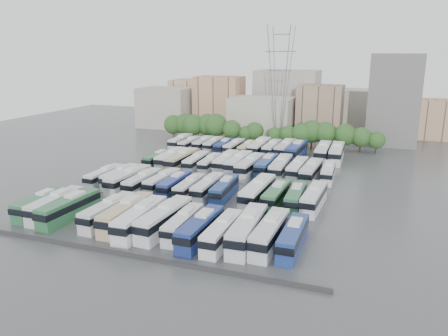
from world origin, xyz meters
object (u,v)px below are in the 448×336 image
(bus_r2_s2, at_px, (171,158))
(bus_r0_s10, at_px, (222,232))
(bus_r2_s10, at_px, (281,167))
(bus_r3_s1, at_px, (190,144))
(bus_r0_s4, at_px, (108,211))
(bus_r1_s7, at_px, (208,187))
(bus_r3_s2, at_px, (203,144))
(bus_r0_s5, at_px, (126,214))
(bus_r3_s5, at_px, (234,147))
(bus_r1_s10, at_px, (258,192))
(bus_r3_s4, at_px, (224,146))
(bus_r2_s7, at_px, (238,163))
(bus_r3_s12, at_px, (323,152))
(bus_r3_s8, at_px, (272,149))
(bus_r1_s13, at_px, (314,198))
(bus_r0_s8, at_px, (183,223))
(bus_r0_s12, at_px, (270,233))
(bus_r2_s9, at_px, (267,165))
(bus_r0_s6, at_px, (140,218))
(bus_r1_s0, at_px, (104,176))
(bus_r1_s8, at_px, (224,189))
(bus_r0_s9, at_px, (200,228))
(bus_r1_s2, at_px, (128,179))
(bus_r2_s11, at_px, (297,169))
(electricity_pylon, at_px, (280,79))
(bus_r2_s5, at_px, (210,163))
(bus_r1_s1, at_px, (120,176))
(bus_r2_s6, at_px, (226,162))
(bus_r0_s7, at_px, (164,219))
(bus_r1_s5, at_px, (175,184))
(bus_r3_s0, at_px, (181,142))
(bus_r1_s12, at_px, (296,197))
(bus_r3_s9, at_px, (285,149))
(bus_r1_s4, at_px, (163,181))
(bus_r3_s7, at_px, (259,147))
(bus_r0_s2, at_px, (69,208))
(bus_r2_s12, at_px, (311,172))
(bus_r1_s6, at_px, (189,187))
(bus_r1_s11, at_px, (276,195))
(bus_r2_s13, at_px, (328,172))
(bus_r1_s3, at_px, (142,182))
(apartment_tower, at_px, (394,100))
(bus_r3_s10, at_px, (296,150))
(bus_r2_s4, at_px, (196,162))
(bus_r0_s13, at_px, (293,237))

(bus_r2_s2, bearing_deg, bus_r0_s10, -54.67)
(bus_r2_s10, relative_size, bus_r3_s1, 1.21)
(bus_r0_s4, relative_size, bus_r1_s7, 1.05)
(bus_r3_s2, bearing_deg, bus_r0_s5, -80.31)
(bus_r3_s5, bearing_deg, bus_r1_s10, -63.80)
(bus_r1_s10, bearing_deg, bus_r3_s4, 120.38)
(bus_r2_s7, distance_m, bus_r3_s12, 24.30)
(bus_r0_s4, relative_size, bus_r0_s5, 0.94)
(bus_r2_s2, distance_m, bus_r3_s8, 27.43)
(bus_r1_s13, bearing_deg, bus_r3_s5, 129.11)
(bus_r0_s8, height_order, bus_r0_s12, bus_r0_s12)
(bus_r2_s9, distance_m, bus_r3_s1, 31.02)
(bus_r0_s6, relative_size, bus_r1_s0, 1.21)
(bus_r0_s5, distance_m, bus_r1_s8, 20.40)
(bus_r0_s9, bearing_deg, bus_r1_s2, 143.09)
(bus_r2_s11, distance_m, bus_r3_s2, 35.05)
(electricity_pylon, relative_size, bus_r2_s5, 3.09)
(bus_r1_s1, relative_size, bus_r2_s9, 0.90)
(bus_r2_s6, relative_size, bus_r3_s8, 1.03)
(bus_r3_s2, bearing_deg, bus_r0_s7, -73.73)
(bus_r1_s5, height_order, bus_r3_s2, bus_r1_s5)
(bus_r3_s0, bearing_deg, bus_r1_s1, -85.24)
(bus_r3_s4, bearing_deg, bus_r1_s12, -54.72)
(bus_r0_s7, relative_size, bus_r2_s5, 1.22)
(bus_r3_s0, relative_size, bus_r3_s9, 0.88)
(bus_r1_s0, bearing_deg, bus_r2_s6, 44.12)
(bus_r3_s4, height_order, bus_r3_s8, bus_r3_s8)
(bus_r3_s8, bearing_deg, bus_r1_s4, -109.60)
(bus_r0_s10, distance_m, bus_r3_s9, 55.76)
(bus_r0_s5, distance_m, bus_r1_s10, 23.88)
(bus_r3_s5, height_order, bus_r3_s7, bus_r3_s7)
(bus_r1_s0, distance_m, bus_r3_s0, 36.75)
(bus_r0_s2, xyz_separation_m, bus_r1_s12, (33.42, 18.49, -0.19))
(bus_r1_s8, relative_size, bus_r2_s12, 0.89)
(bus_r1_s6, bearing_deg, bus_r1_s12, 0.98)
(bus_r2_s11, relative_size, bus_r3_s12, 0.90)
(bus_r0_s8, bearing_deg, bus_r1_s1, 139.07)
(bus_r3_s0, bearing_deg, bus_r2_s7, -38.73)
(bus_r3_s12, bearing_deg, bus_r2_s6, -139.74)
(bus_r2_s2, bearing_deg, bus_r0_s6, -70.64)
(bus_r0_s9, bearing_deg, bus_r1_s1, 143.80)
(bus_r1_s8, bearing_deg, bus_r3_s5, 103.41)
(bus_r2_s10, height_order, bus_r3_s8, bus_r2_s10)
(bus_r0_s12, height_order, bus_r1_s8, bus_r0_s12)
(bus_r1_s11, height_order, bus_r2_s13, bus_r1_s11)
(bus_r1_s3, bearing_deg, bus_r1_s12, 1.88)
(apartment_tower, xyz_separation_m, bus_r3_s10, (-22.46, -28.25, -10.92))
(bus_r1_s6, bearing_deg, bus_r1_s11, 0.90)
(bus_r2_s4, relative_size, bus_r3_s1, 1.04)
(bus_r0_s13, bearing_deg, bus_r2_s6, 121.80)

